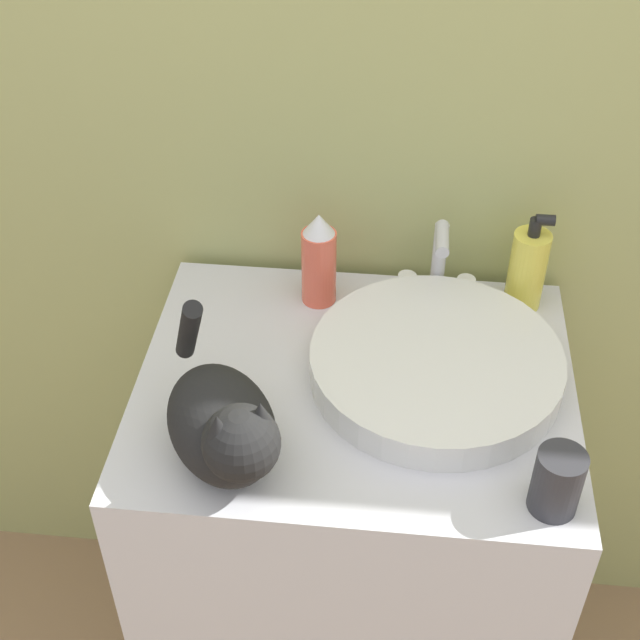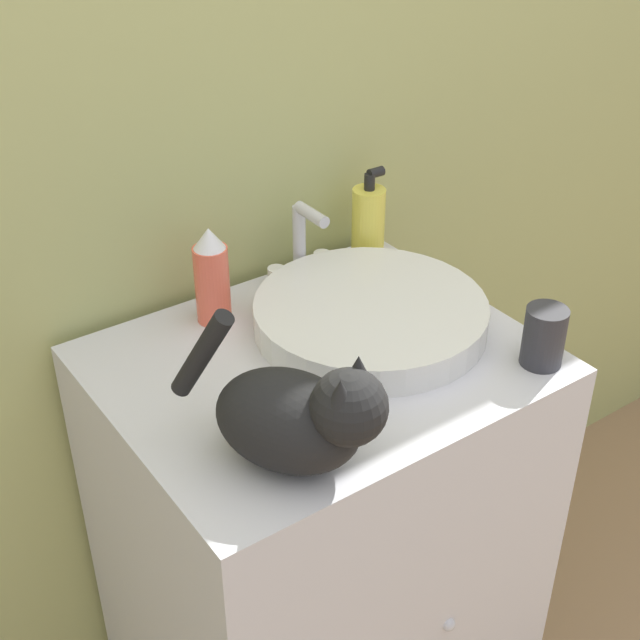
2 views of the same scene
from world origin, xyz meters
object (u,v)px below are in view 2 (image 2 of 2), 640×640
cup (544,337)px  soap_bottle (368,223)px  spray_bottle (212,276)px  cat (299,416)px

cup → soap_bottle: bearing=91.4°
spray_bottle → cup: size_ratio=1.75×
spray_bottle → cat: bearing=-102.7°
soap_bottle → cat: bearing=-136.6°
soap_bottle → spray_bottle: size_ratio=1.05×
cat → spray_bottle: 0.39m
soap_bottle → cup: size_ratio=1.84×
cat → soap_bottle: size_ratio=1.70×
spray_bottle → cup: spray_bottle is taller
cat → spray_bottle: size_ratio=1.79×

